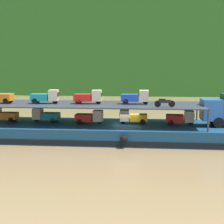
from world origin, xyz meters
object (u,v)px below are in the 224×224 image
(mini_truck_lower_stern, at_px, (4,115))
(mini_truck_lower_fore, at_px, (133,117))
(mini_truck_lower_mid, at_px, (90,117))
(mini_truck_lower_bow, at_px, (180,118))
(mini_truck_upper_bow, at_px, (136,97))
(mini_truck_upper_mid, at_px, (45,97))
(mini_truck_upper_fore, at_px, (88,97))
(motorcycle_upper_port, at_px, (165,102))
(mini_truck_lower_aft, at_px, (46,115))
(cargo_barge, at_px, (126,132))

(mini_truck_lower_stern, xyz_separation_m, mini_truck_lower_fore, (13.38, 0.00, 0.00))
(mini_truck_lower_mid, bearing_deg, mini_truck_lower_bow, 2.59)
(mini_truck_lower_bow, xyz_separation_m, mini_truck_upper_bow, (-4.43, -0.09, 2.00))
(mini_truck_upper_mid, bearing_deg, mini_truck_lower_fore, 3.16)
(mini_truck_lower_bow, height_order, mini_truck_upper_fore, mini_truck_upper_fore)
(mini_truck_lower_stern, xyz_separation_m, mini_truck_lower_bow, (18.07, -0.04, 0.00))
(mini_truck_lower_mid, height_order, mini_truck_upper_mid, mini_truck_upper_mid)
(mini_truck_upper_fore, distance_m, mini_truck_upper_bow, 4.68)
(mini_truck_lower_bow, bearing_deg, mini_truck_lower_stern, 179.89)
(mini_truck_upper_fore, bearing_deg, mini_truck_lower_stern, 177.70)
(mini_truck_lower_fore, height_order, motorcycle_upper_port, motorcycle_upper_port)
(mini_truck_upper_mid, bearing_deg, mini_truck_upper_fore, 1.61)
(mini_truck_lower_mid, xyz_separation_m, motorcycle_upper_port, (7.26, -1.87, 1.74))
(mini_truck_lower_fore, relative_size, mini_truck_upper_bow, 1.01)
(mini_truck_lower_stern, bearing_deg, mini_truck_lower_mid, -2.78)
(mini_truck_lower_fore, distance_m, mini_truck_upper_bow, 2.02)
(mini_truck_upper_bow, distance_m, motorcycle_upper_port, 3.50)
(mini_truck_lower_aft, distance_m, mini_truck_lower_fore, 9.00)
(motorcycle_upper_port, bearing_deg, cargo_barge, 150.97)
(mini_truck_lower_mid, distance_m, mini_truck_upper_bow, 4.98)
(mini_truck_lower_aft, distance_m, mini_truck_upper_mid, 2.13)
(mini_truck_lower_fore, distance_m, motorcycle_upper_port, 4.15)
(mini_truck_lower_mid, height_order, mini_truck_upper_bow, mini_truck_upper_bow)
(mini_truck_lower_stern, relative_size, mini_truck_lower_fore, 0.99)
(mini_truck_lower_aft, relative_size, mini_truck_upper_bow, 1.01)
(mini_truck_upper_bow, bearing_deg, mini_truck_lower_aft, 177.93)
(mini_truck_lower_stern, distance_m, mini_truck_upper_bow, 13.79)
(mini_truck_lower_aft, xyz_separation_m, mini_truck_upper_fore, (4.59, -0.57, 2.00))
(motorcycle_upper_port, bearing_deg, mini_truck_lower_fore, 142.05)
(mini_truck_lower_mid, relative_size, mini_truck_lower_bow, 1.00)
(mini_truck_lower_fore, relative_size, mini_truck_lower_bow, 1.00)
(mini_truck_lower_stern, relative_size, motorcycle_upper_port, 1.45)
(mini_truck_lower_aft, bearing_deg, mini_truck_upper_fore, -7.11)
(mini_truck_lower_aft, bearing_deg, motorcycle_upper_port, -11.92)
(cargo_barge, height_order, mini_truck_upper_bow, mini_truck_upper_bow)
(mini_truck_lower_aft, bearing_deg, mini_truck_lower_mid, -7.90)
(mini_truck_lower_fore, bearing_deg, mini_truck_upper_bow, -25.84)
(mini_truck_lower_mid, xyz_separation_m, mini_truck_upper_mid, (-4.47, -0.04, 2.00))
(mini_truck_lower_stern, distance_m, mini_truck_lower_aft, 4.39)
(cargo_barge, distance_m, mini_truck_upper_fore, 5.12)
(mini_truck_lower_stern, height_order, mini_truck_upper_bow, mini_truck_upper_bow)
(mini_truck_lower_aft, height_order, mini_truck_lower_fore, same)
(mini_truck_lower_bow, xyz_separation_m, motorcycle_upper_port, (-1.72, -2.28, 1.74))
(mini_truck_lower_bow, distance_m, motorcycle_upper_port, 3.34)
(cargo_barge, distance_m, mini_truck_lower_fore, 1.60)
(mini_truck_lower_stern, height_order, mini_truck_lower_mid, same)
(cargo_barge, height_order, mini_truck_lower_aft, mini_truck_lower_aft)
(mini_truck_lower_stern, bearing_deg, mini_truck_lower_bow, -0.11)
(mini_truck_lower_aft, height_order, mini_truck_upper_mid, mini_truck_upper_mid)
(mini_truck_lower_aft, distance_m, mini_truck_lower_mid, 4.75)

